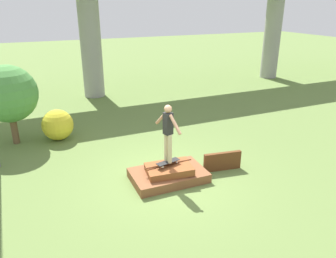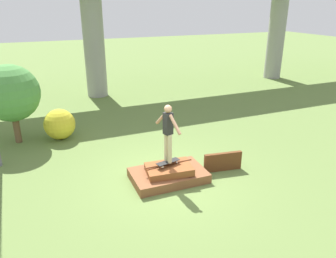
{
  "view_description": "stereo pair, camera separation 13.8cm",
  "coord_description": "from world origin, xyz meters",
  "px_view_note": "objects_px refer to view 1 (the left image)",
  "views": [
    {
      "loc": [
        -3.44,
        -7.75,
        4.9
      ],
      "look_at": [
        -0.03,
        -0.05,
        1.63
      ],
      "focal_mm": 35.0,
      "sensor_mm": 36.0,
      "label": 1
    },
    {
      "loc": [
        -3.31,
        -7.81,
        4.9
      ],
      "look_at": [
        -0.03,
        -0.05,
        1.63
      ],
      "focal_mm": 35.0,
      "sensor_mm": 36.0,
      "label": 2
    }
  ],
  "objects_px": {
    "tree_behind_left": "(8,94)",
    "bush_yellow_flowering": "(58,125)",
    "skateboard": "(168,162)",
    "skater": "(168,130)"
  },
  "relations": [
    {
      "from": "tree_behind_left",
      "to": "bush_yellow_flowering",
      "type": "xyz_separation_m",
      "value": [
        1.5,
        -0.27,
        -1.29
      ]
    },
    {
      "from": "skateboard",
      "to": "skater",
      "type": "xyz_separation_m",
      "value": [
        -0.0,
        -0.0,
        1.0
      ]
    },
    {
      "from": "tree_behind_left",
      "to": "bush_yellow_flowering",
      "type": "distance_m",
      "value": 2.0
    },
    {
      "from": "skateboard",
      "to": "bush_yellow_flowering",
      "type": "xyz_separation_m",
      "value": [
        -2.55,
        4.53,
        -0.03
      ]
    },
    {
      "from": "skateboard",
      "to": "skater",
      "type": "distance_m",
      "value": 1.0
    },
    {
      "from": "skateboard",
      "to": "bush_yellow_flowering",
      "type": "height_order",
      "value": "bush_yellow_flowering"
    },
    {
      "from": "skater",
      "to": "tree_behind_left",
      "type": "height_order",
      "value": "tree_behind_left"
    },
    {
      "from": "skateboard",
      "to": "bush_yellow_flowering",
      "type": "distance_m",
      "value": 5.2
    },
    {
      "from": "skater",
      "to": "tree_behind_left",
      "type": "distance_m",
      "value": 6.28
    },
    {
      "from": "skater",
      "to": "tree_behind_left",
      "type": "relative_size",
      "value": 0.58
    }
  ]
}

